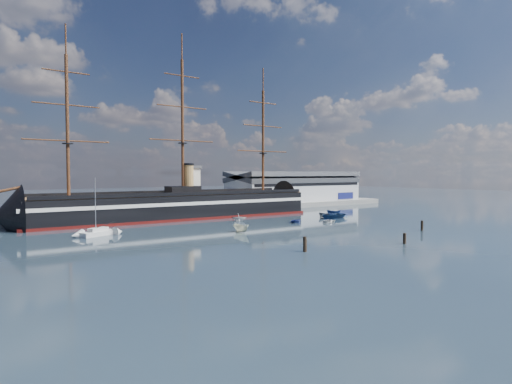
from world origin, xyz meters
TOP-DOWN VIEW (x-y plane):
  - ground at (0.00, 40.00)m, footprint 600.00×600.00m
  - quay at (10.00, 76.00)m, footprint 180.00×18.00m
  - warehouse at (58.00, 80.00)m, footprint 63.00×21.00m
  - quay_tower at (3.00, 73.00)m, footprint 5.00×5.00m
  - warship at (-11.20, 60.00)m, footprint 113.19×19.78m
  - sailboat at (-40.44, 37.56)m, footprint 8.63×5.40m
  - motorboat_a at (-10.90, 22.71)m, footprint 6.32×2.34m
  - motorboat_b at (13.96, 30.19)m, footprint 2.40×3.43m
  - motorboat_c at (29.83, 34.65)m, footprint 5.15×1.93m
  - motorboat_d at (2.35, 42.97)m, footprint 6.79×7.15m
  - motorboat_e at (21.60, 24.23)m, footprint 1.20×2.97m
  - motorboat_f at (37.01, 37.24)m, footprint 6.28×3.40m
  - motorboat_g at (30.53, 31.68)m, footprint 2.66×6.18m
  - piling_near_left at (-16.26, -5.29)m, footprint 0.64×0.64m
  - piling_near_mid at (6.12, -10.92)m, footprint 0.64×0.64m
  - piling_near_right at (26.92, -1.81)m, footprint 0.64×0.64m

SIDE VIEW (x-z plane):
  - ground at x=0.00m, z-range 0.00..0.00m
  - quay at x=10.00m, z-range -1.00..1.00m
  - motorboat_a at x=-10.90m, z-range -1.26..1.26m
  - motorboat_b at x=13.96m, z-range -0.74..0.74m
  - motorboat_c at x=29.83m, z-range -1.03..1.03m
  - motorboat_d at x=2.35m, z-range -1.26..1.26m
  - motorboat_e at x=21.60m, z-range -0.69..0.69m
  - motorboat_f at x=37.01m, z-range -1.19..1.19m
  - motorboat_g at x=30.53m, z-range -1.42..1.42m
  - piling_near_left at x=-16.26m, z-range -1.76..1.76m
  - piling_near_mid at x=6.12m, z-range -1.45..1.45m
  - piling_near_right at x=26.92m, z-range -1.62..1.62m
  - sailboat at x=-40.44m, z-range -5.81..7.50m
  - warship at x=-11.20m, z-range -22.93..31.01m
  - warehouse at x=58.00m, z-range 2.18..13.78m
  - quay_tower at x=3.00m, z-range 2.25..17.25m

